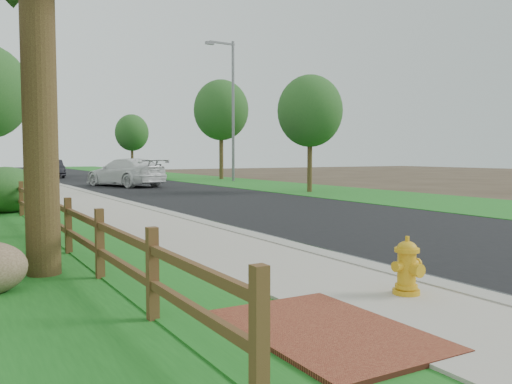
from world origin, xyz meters
TOP-DOWN VIEW (x-y plane):
  - ground at (0.00, 0.00)m, footprint 120.00×120.00m
  - road at (4.60, 35.00)m, footprint 8.00×90.00m
  - curb at (0.40, 35.00)m, footprint 0.40×90.00m
  - wet_gutter at (0.75, 35.00)m, footprint 0.50×90.00m
  - sidewalk at (-0.90, 35.00)m, footprint 2.20×90.00m
  - verge_far at (11.50, 35.00)m, footprint 6.00×90.00m
  - brick_patch at (-2.20, -1.00)m, footprint 1.60×2.40m
  - ranch_fence at (-3.60, 6.40)m, footprint 0.12×16.92m
  - fire_hydrant at (-0.43, -0.39)m, footprint 0.49×0.40m
  - white_suv at (3.70, 26.25)m, footprint 4.10×6.14m
  - dark_car_mid at (7.20, 35.36)m, footprint 3.28×5.17m
  - dark_car_far at (2.00, 41.04)m, footprint 1.73×4.48m
  - streetlight at (11.82, 28.33)m, footprint 2.25×0.36m
  - shrub_d at (-3.90, 13.87)m, footprint 2.43×2.43m
  - tree_near_right at (10.23, 16.69)m, footprint 3.25×3.25m
  - tree_mid_right at (12.69, 31.62)m, footprint 4.16×4.16m
  - tree_far_right at (9.00, 42.13)m, footprint 2.97×2.97m

SIDE VIEW (x-z plane):
  - ground at x=0.00m, z-range 0.00..0.00m
  - road at x=4.60m, z-range 0.00..0.02m
  - verge_far at x=11.50m, z-range 0.00..0.04m
  - wet_gutter at x=0.75m, z-range 0.02..0.02m
  - sidewalk at x=-0.90m, z-range 0.00..0.10m
  - brick_patch at x=-2.20m, z-range 0.00..0.11m
  - curb at x=0.40m, z-range 0.00..0.12m
  - fire_hydrant at x=-0.43m, z-range 0.07..0.83m
  - ranch_fence at x=-3.60m, z-range 0.07..1.17m
  - dark_car_far at x=2.00m, z-range 0.02..1.47m
  - shrub_d at x=-3.90m, z-range 0.00..1.52m
  - dark_car_mid at x=7.20m, z-range 0.02..1.66m
  - white_suv at x=3.70m, z-range 0.02..1.67m
  - tree_far_right at x=9.00m, z-range 1.09..6.57m
  - tree_near_right at x=10.23m, z-range 1.13..6.98m
  - tree_mid_right at x=12.69m, z-range 1.47..9.01m
  - streetlight at x=11.82m, z-range 0.65..10.36m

